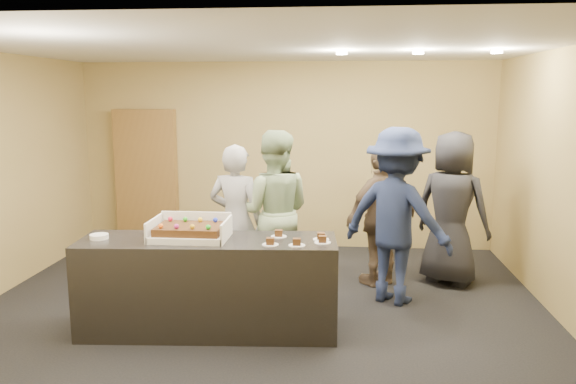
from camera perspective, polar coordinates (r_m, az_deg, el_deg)
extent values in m
plane|color=black|center=(6.12, -2.61, -11.55)|extent=(6.00, 6.00, 0.00)
plane|color=silver|center=(5.72, -2.83, 14.54)|extent=(6.00, 6.00, 0.00)
cube|color=#9E874C|center=(8.23, -0.28, 3.71)|extent=(6.00, 0.04, 2.70)
cube|color=#9E874C|center=(3.36, -8.70, -5.50)|extent=(6.00, 0.04, 2.70)
cube|color=#9E874C|center=(6.12, 26.33, 0.53)|extent=(0.04, 5.00, 2.70)
cube|color=black|center=(5.44, -8.04, -9.37)|extent=(2.44, 0.86, 0.90)
cube|color=brown|center=(8.64, -14.18, 1.43)|extent=(0.92, 0.15, 2.02)
cube|color=white|center=(5.34, -9.91, -4.40)|extent=(0.69, 0.48, 0.06)
cube|color=white|center=(5.43, -13.46, -3.60)|extent=(0.02, 0.48, 0.19)
cube|color=white|center=(5.25, -6.27, -3.85)|extent=(0.02, 0.48, 0.19)
cube|color=white|center=(5.55, -9.28, -3.05)|extent=(0.69, 0.02, 0.21)
cube|color=#351E0C|center=(5.33, -9.93, -3.72)|extent=(0.61, 0.42, 0.07)
sphere|color=red|center=(5.52, -11.87, -2.70)|extent=(0.05, 0.05, 0.05)
sphere|color=green|center=(5.48, -10.40, -2.75)|extent=(0.05, 0.05, 0.05)
sphere|color=yellow|center=(5.44, -8.90, -2.79)|extent=(0.05, 0.05, 0.05)
sphere|color=#1A2EE5|center=(5.40, -7.39, -2.83)|extent=(0.05, 0.05, 0.05)
sphere|color=orange|center=(5.24, -12.81, -3.39)|extent=(0.05, 0.05, 0.05)
sphere|color=#C0298B|center=(5.20, -11.27, -3.45)|extent=(0.05, 0.05, 0.05)
sphere|color=gold|center=(5.16, -9.70, -3.50)|extent=(0.05, 0.05, 0.05)
sphere|color=green|center=(5.13, -8.11, -3.55)|extent=(0.05, 0.05, 0.05)
cylinder|color=white|center=(5.56, -18.63, -4.32)|extent=(0.17, 0.17, 0.04)
cylinder|color=white|center=(5.06, -1.81, -5.38)|extent=(0.15, 0.15, 0.01)
cube|color=#351E0C|center=(5.05, -1.81, -5.00)|extent=(0.07, 0.06, 0.06)
cylinder|color=white|center=(5.34, -0.95, -4.55)|extent=(0.15, 0.15, 0.01)
cube|color=#351E0C|center=(5.33, -0.95, -4.19)|extent=(0.07, 0.06, 0.06)
cylinder|color=white|center=(5.04, 0.90, -5.45)|extent=(0.15, 0.15, 0.01)
cube|color=#351E0C|center=(5.03, 0.90, -5.07)|extent=(0.07, 0.06, 0.06)
cylinder|color=white|center=(5.25, 3.38, -4.83)|extent=(0.15, 0.15, 0.01)
cube|color=#351E0C|center=(5.24, 3.38, -4.47)|extent=(0.07, 0.06, 0.06)
cylinder|color=white|center=(5.14, 3.54, -5.15)|extent=(0.15, 0.15, 0.01)
cube|color=#351E0C|center=(5.13, 3.54, -4.78)|extent=(0.07, 0.06, 0.06)
imported|color=#9B9CA0|center=(6.28, -5.30, -2.90)|extent=(0.69, 0.52, 1.70)
imported|color=#8CA479|center=(6.34, -1.50, -2.04)|extent=(0.93, 0.74, 1.85)
imported|color=#1A2447|center=(6.13, 10.98, -2.41)|extent=(1.41, 1.23, 1.90)
imported|color=brown|center=(6.68, 9.46, -2.57)|extent=(1.01, 0.85, 1.62)
imported|color=#222227|center=(6.89, 16.30, -1.60)|extent=(1.06, 0.96, 1.82)
cylinder|color=#FFEAC6|center=(6.16, 5.47, 13.89)|extent=(0.12, 0.12, 0.03)
cylinder|color=#FFEAC6|center=(6.21, 13.09, 13.65)|extent=(0.12, 0.12, 0.03)
cylinder|color=#FFEAC6|center=(6.36, 20.45, 13.20)|extent=(0.12, 0.12, 0.03)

